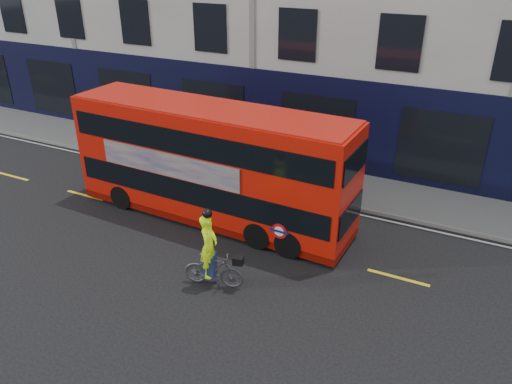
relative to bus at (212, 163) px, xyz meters
The scene contains 7 objects.
ground 3.34m from the bus, 120.45° to the right, with size 120.00×120.00×0.00m, color black.
pavement 4.88m from the bus, 107.36° to the left, with size 60.00×3.00×0.12m, color slate.
kerb 3.65m from the bus, 115.81° to the left, with size 60.00×0.12×0.13m, color gray.
road_edge_line 3.46m from the bus, 118.51° to the left, with size 58.00×0.10×0.01m, color silver.
lane_dashes 2.57m from the bus, 150.29° to the right, with size 58.00×0.12×0.01m, color gold, non-canonical shape.
bus is the anchor object (origin of this frame).
cyclist 4.16m from the bus, 59.95° to the right, with size 1.80×0.86×2.46m.
Camera 1 is at (9.53, -11.00, 8.75)m, focal length 35.00 mm.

